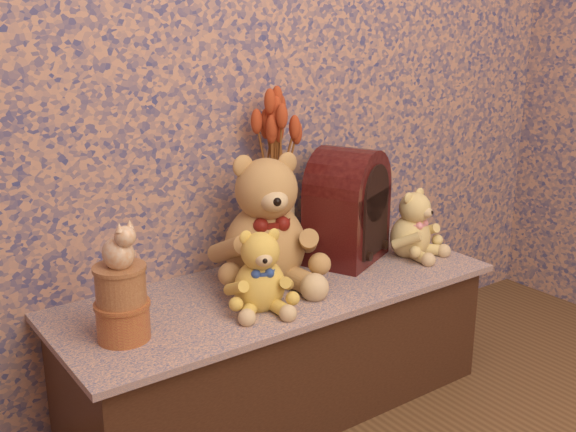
% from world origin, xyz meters
% --- Properties ---
extents(display_shelf, '(1.38, 0.53, 0.41)m').
position_xyz_m(display_shelf, '(0.00, 1.24, 0.21)').
color(display_shelf, '#3B4879').
rests_on(display_shelf, ground).
extents(teddy_large, '(0.46, 0.50, 0.44)m').
position_xyz_m(teddy_large, '(-0.00, 1.31, 0.63)').
color(teddy_large, '#AF8544').
rests_on(teddy_large, display_shelf).
extents(teddy_medium, '(0.27, 0.30, 0.25)m').
position_xyz_m(teddy_medium, '(-0.13, 1.15, 0.54)').
color(teddy_medium, gold).
rests_on(teddy_medium, display_shelf).
extents(teddy_small, '(0.25, 0.28, 0.25)m').
position_xyz_m(teddy_small, '(0.54, 1.22, 0.53)').
color(teddy_small, '#D4BA65').
rests_on(teddy_small, display_shelf).
extents(cathedral_radio, '(0.34, 0.30, 0.38)m').
position_xyz_m(cathedral_radio, '(0.33, 1.31, 0.60)').
color(cathedral_radio, '#34090A').
rests_on(cathedral_radio, display_shelf).
extents(ceramic_vase, '(0.15, 0.15, 0.22)m').
position_xyz_m(ceramic_vase, '(0.10, 1.41, 0.52)').
color(ceramic_vase, tan).
rests_on(ceramic_vase, display_shelf).
extents(dried_stalks, '(0.24, 0.24, 0.44)m').
position_xyz_m(dried_stalks, '(0.10, 1.41, 0.85)').
color(dried_stalks, '#B03C1C').
rests_on(dried_stalks, ceramic_vase).
extents(biscuit_tin_lower, '(0.18, 0.18, 0.10)m').
position_xyz_m(biscuit_tin_lower, '(-0.52, 1.20, 0.46)').
color(biscuit_tin_lower, '#BA8136').
rests_on(biscuit_tin_lower, display_shelf).
extents(biscuit_tin_upper, '(0.17, 0.17, 0.10)m').
position_xyz_m(biscuit_tin_upper, '(-0.52, 1.20, 0.56)').
color(biscuit_tin_upper, tan).
rests_on(biscuit_tin_upper, biscuit_tin_lower).
extents(cat_figurine, '(0.12, 0.13, 0.13)m').
position_xyz_m(cat_figurine, '(-0.52, 1.20, 0.67)').
color(cat_figurine, silver).
rests_on(cat_figurine, biscuit_tin_upper).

